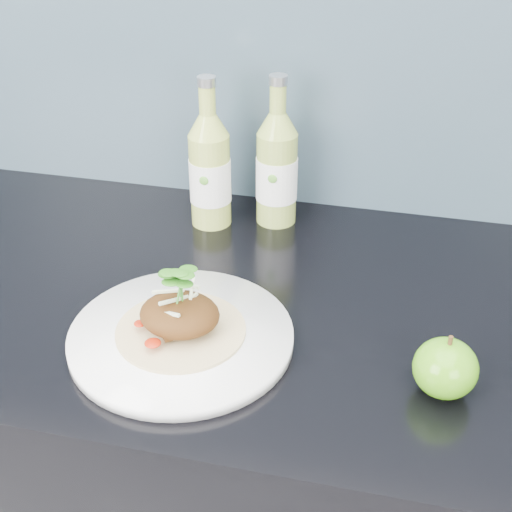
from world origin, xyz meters
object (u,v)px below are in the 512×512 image
object	(u,v)px
dinner_plate	(181,337)
green_apple	(445,368)
cider_bottle_right	(277,169)
cider_bottle_left	(210,170)

from	to	relation	value
dinner_plate	green_apple	world-z (taller)	green_apple
dinner_plate	cider_bottle_right	bearing A→B (deg)	81.61
green_apple	cider_bottle_left	bearing A→B (deg)	138.87
green_apple	cider_bottle_right	xyz separation A→B (m)	(-0.26, 0.35, 0.06)
dinner_plate	green_apple	distance (m)	0.31
cider_bottle_left	cider_bottle_right	xyz separation A→B (m)	(0.10, 0.03, 0.00)
cider_bottle_left	cider_bottle_right	distance (m)	0.10
cider_bottle_right	cider_bottle_left	bearing A→B (deg)	-147.50
dinner_plate	cider_bottle_left	xyz separation A→B (m)	(-0.05, 0.30, 0.08)
cider_bottle_left	green_apple	bearing A→B (deg)	-36.97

